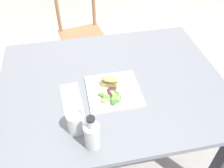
{
  "coord_description": "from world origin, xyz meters",
  "views": [
    {
      "loc": [
        -0.26,
        -0.8,
        1.69
      ],
      "look_at": [
        -0.07,
        0.16,
        0.76
      ],
      "focal_mm": 38.85,
      "sensor_mm": 36.0,
      "label": 1
    }
  ],
  "objects_px": {
    "chair_wooden_far": "(82,35)",
    "bottle_cold_brew": "(92,136)",
    "plate_lunch": "(113,91)",
    "fork_on_napkin": "(71,95)",
    "mason_jar_iced_tea": "(76,123)",
    "sandwich_half_front": "(110,81)",
    "dining_table": "(112,96)"
  },
  "relations": [
    {
      "from": "fork_on_napkin",
      "to": "plate_lunch",
      "type": "bearing_deg",
      "value": -3.55
    },
    {
      "from": "fork_on_napkin",
      "to": "mason_jar_iced_tea",
      "type": "height_order",
      "value": "mason_jar_iced_tea"
    },
    {
      "from": "chair_wooden_far",
      "to": "plate_lunch",
      "type": "height_order",
      "value": "chair_wooden_far"
    },
    {
      "from": "chair_wooden_far",
      "to": "fork_on_napkin",
      "type": "relative_size",
      "value": 4.68
    },
    {
      "from": "plate_lunch",
      "to": "fork_on_napkin",
      "type": "bearing_deg",
      "value": 176.45
    },
    {
      "from": "plate_lunch",
      "to": "sandwich_half_front",
      "type": "xyz_separation_m",
      "value": [
        -0.01,
        0.04,
        0.03
      ]
    },
    {
      "from": "dining_table",
      "to": "mason_jar_iced_tea",
      "type": "distance_m",
      "value": 0.41
    },
    {
      "from": "sandwich_half_front",
      "to": "fork_on_napkin",
      "type": "distance_m",
      "value": 0.23
    },
    {
      "from": "bottle_cold_brew",
      "to": "sandwich_half_front",
      "type": "bearing_deg",
      "value": 67.77
    },
    {
      "from": "fork_on_napkin",
      "to": "mason_jar_iced_tea",
      "type": "relative_size",
      "value": 1.64
    },
    {
      "from": "chair_wooden_far",
      "to": "bottle_cold_brew",
      "type": "relative_size",
      "value": 4.54
    },
    {
      "from": "plate_lunch",
      "to": "fork_on_napkin",
      "type": "xyz_separation_m",
      "value": [
        -0.24,
        0.01,
        0.0
      ]
    },
    {
      "from": "dining_table",
      "to": "fork_on_napkin",
      "type": "relative_size",
      "value": 6.92
    },
    {
      "from": "bottle_cold_brew",
      "to": "dining_table",
      "type": "bearing_deg",
      "value": 66.89
    },
    {
      "from": "sandwich_half_front",
      "to": "fork_on_napkin",
      "type": "xyz_separation_m",
      "value": [
        -0.22,
        -0.03,
        -0.03
      ]
    },
    {
      "from": "plate_lunch",
      "to": "sandwich_half_front",
      "type": "bearing_deg",
      "value": 106.26
    },
    {
      "from": "dining_table",
      "to": "plate_lunch",
      "type": "distance_m",
      "value": 0.14
    },
    {
      "from": "chair_wooden_far",
      "to": "bottle_cold_brew",
      "type": "distance_m",
      "value": 1.45
    },
    {
      "from": "plate_lunch",
      "to": "sandwich_half_front",
      "type": "height_order",
      "value": "sandwich_half_front"
    },
    {
      "from": "plate_lunch",
      "to": "mason_jar_iced_tea",
      "type": "relative_size",
      "value": 2.54
    },
    {
      "from": "dining_table",
      "to": "chair_wooden_far",
      "type": "bearing_deg",
      "value": 94.99
    },
    {
      "from": "dining_table",
      "to": "bottle_cold_brew",
      "type": "relative_size",
      "value": 6.71
    },
    {
      "from": "dining_table",
      "to": "fork_on_napkin",
      "type": "xyz_separation_m",
      "value": [
        -0.24,
        -0.06,
        0.12
      ]
    },
    {
      "from": "chair_wooden_far",
      "to": "mason_jar_iced_tea",
      "type": "height_order",
      "value": "chair_wooden_far"
    },
    {
      "from": "chair_wooden_far",
      "to": "plate_lunch",
      "type": "xyz_separation_m",
      "value": [
        0.08,
        -1.09,
        0.3
      ]
    },
    {
      "from": "plate_lunch",
      "to": "chair_wooden_far",
      "type": "bearing_deg",
      "value": 94.23
    },
    {
      "from": "chair_wooden_far",
      "to": "plate_lunch",
      "type": "relative_size",
      "value": 3.02
    },
    {
      "from": "bottle_cold_brew",
      "to": "chair_wooden_far",
      "type": "bearing_deg",
      "value": 86.79
    },
    {
      "from": "dining_table",
      "to": "sandwich_half_front",
      "type": "relative_size",
      "value": 12.74
    },
    {
      "from": "chair_wooden_far",
      "to": "bottle_cold_brew",
      "type": "bearing_deg",
      "value": -93.21
    },
    {
      "from": "chair_wooden_far",
      "to": "bottle_cold_brew",
      "type": "xyz_separation_m",
      "value": [
        -0.08,
        -1.4,
        0.36
      ]
    },
    {
      "from": "fork_on_napkin",
      "to": "chair_wooden_far",
      "type": "bearing_deg",
      "value": 81.81
    }
  ]
}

